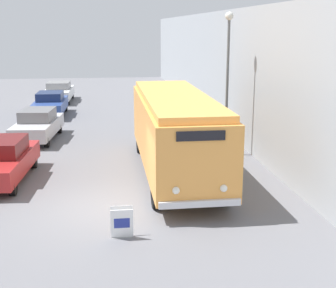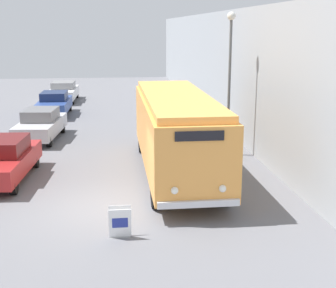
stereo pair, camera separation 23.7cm
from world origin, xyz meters
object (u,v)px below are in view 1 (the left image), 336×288
parked_car_near (1,160)px  vintage_bus (175,129)px  streetlamp (228,64)px  parked_car_mid (38,125)px  parked_car_distant (59,92)px  parked_car_far (50,104)px  sign_board (122,223)px

parked_car_near → vintage_bus: bearing=4.2°
streetlamp → parked_car_mid: (-8.75, 4.04, -3.27)m
parked_car_distant → streetlamp: bearing=-60.8°
vintage_bus → parked_car_near: bearing=179.8°
vintage_bus → streetlamp: bearing=43.5°
parked_car_far → parked_car_distant: 6.04m
parked_car_far → parked_car_distant: (0.01, 6.04, -0.01)m
streetlamp → parked_car_far: 14.36m
streetlamp → parked_car_far: size_ratio=1.38×
streetlamp → parked_car_mid: 10.18m
vintage_bus → parked_car_mid: vintage_bus is taller
parked_car_far → parked_car_mid: bearing=-87.8°
vintage_bus → parked_car_near: vintage_bus is taller
parked_car_far → parked_car_distant: parked_car_far is taller
parked_car_mid → vintage_bus: bearing=-41.4°
sign_board → streetlamp: streetlamp is taller
parked_car_mid → parked_car_distant: (-0.09, 12.83, -0.01)m
streetlamp → parked_car_distant: size_ratio=1.29×
parked_car_near → parked_car_distant: parked_car_near is taller
parked_car_near → parked_car_mid: bearing=90.3°
parked_car_far → sign_board: bearing=-77.0°
parked_car_near → parked_car_mid: size_ratio=1.01×
vintage_bus → parked_car_mid: 9.01m
parked_car_far → parked_car_distant: size_ratio=0.94×
vintage_bus → streetlamp: size_ratio=1.58×
vintage_bus → parked_car_distant: size_ratio=2.04×
vintage_bus → sign_board: bearing=-112.6°
streetlamp → parked_car_far: streetlamp is taller
vintage_bus → sign_board: 6.09m
streetlamp → parked_car_near: 10.10m
sign_board → streetlamp: bearing=58.3°
parked_car_near → parked_car_far: 13.35m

